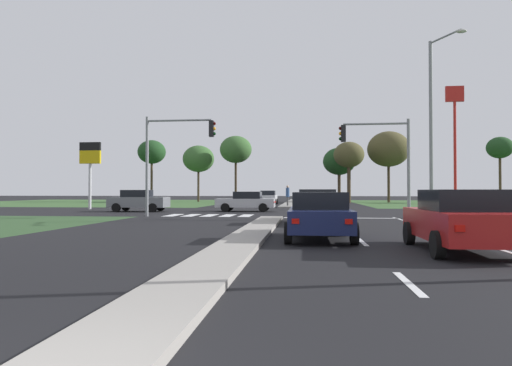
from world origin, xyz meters
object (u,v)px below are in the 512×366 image
Objects in this scene: car_grey_fifth at (138,201)px; car_red_sixth at (459,220)px; car_silver_third at (246,201)px; traffic_signal_near_right at (383,151)px; fastfood_pole_sign at (455,119)px; treeline_sixth at (388,149)px; traffic_signal_near_left at (171,148)px; treeline_near at (152,152)px; street_lamp_second at (434,119)px; car_navy_fourth at (320,215)px; car_white_second at (268,197)px; treeline_seventh at (500,148)px; treeline_third at (236,150)px; treeline_fourth at (349,155)px; fuel_price_totem at (90,160)px; treeline_fifth at (339,162)px; pedestrian_at_median at (288,193)px; car_beige_near at (317,206)px; treeline_second at (198,159)px.

car_grey_fifth is 0.98× the size of car_red_sixth.
traffic_signal_near_right reaches higher than car_silver_third.
fastfood_pole_sign reaches higher than car_grey_fifth.
car_grey_fifth is at bearing -128.86° from treeline_sixth.
traffic_signal_near_left is 38.71m from treeline_near.
treeline_sixth is (32.79, -1.06, 0.01)m from treeline_near.
street_lamp_second is (2.69, -0.27, 1.73)m from traffic_signal_near_right.
street_lamp_second is (6.64, 11.46, 4.77)m from car_navy_fourth.
car_white_second is at bearing 173.27° from fastfood_pole_sign.
traffic_signal_near_right is 40.43m from treeline_seventh.
treeline_third reaches higher than car_navy_fourth.
fuel_price_totem is at bearing -137.92° from treeline_fourth.
car_white_second is 0.34× the size of fastfood_pole_sign.
car_grey_fifth is 0.76× the size of fuel_price_totem.
car_navy_fourth is at bearing 35.50° from car_grey_fifth.
treeline_fifth is at bearing 89.14° from car_red_sixth.
traffic_signal_near_left is at bearing -87.62° from treeline_third.
street_lamp_second is at bearing 114.68° from car_white_second.
car_white_second is at bearing 65.06° from pedestrian_at_median.
treeline_seventh is at bearing -1.13° from treeline_sixth.
traffic_signal_near_left is 32.21m from fastfood_pole_sign.
car_navy_fourth is 21.89m from car_grey_fifth.
treeline_fifth is at bearing 175.73° from treeline_seventh.
treeline_sixth is at bearing 141.14° from car_grey_fifth.
car_beige_near is at bearing -38.36° from fuel_price_totem.
car_silver_third is 0.51× the size of treeline_seventh.
pedestrian_at_median is at bearing -107.65° from treeline_fifth.
car_navy_fourth is (4.57, -35.85, -0.03)m from car_white_second.
car_red_sixth is at bearing -98.26° from treeline_sixth.
treeline_second is at bearing 110.58° from car_red_sixth.
car_silver_third is 0.77× the size of fuel_price_totem.
car_white_second is 0.70× the size of traffic_signal_near_left.
fastfood_pole_sign reaches higher than car_navy_fourth.
treeline_fifth is at bearing 84.31° from car_beige_near.
car_red_sixth is 0.47× the size of treeline_sixth.
car_silver_third is at bearing -107.20° from treeline_fifth.
car_beige_near is at bearing 89.15° from car_navy_fourth.
car_grey_fifth is at bearing 159.93° from traffic_signal_near_right.
car_silver_third is 22.82m from car_red_sixth.
treeline_fifth is (16.89, 30.11, 4.73)m from car_grey_fifth.
car_white_second is at bearing 101.80° from car_red_sixth.
traffic_signal_near_left is (-3.58, -7.14, 3.31)m from car_silver_third.
car_beige_near is 43.98m from treeline_second.
car_beige_near is at bearing -61.25° from treeline_near.
treeline_second reaches higher than car_navy_fourth.
treeline_fifth reaches higher than car_grey_fifth.
car_red_sixth is 0.57× the size of treeline_fourth.
treeline_fifth reaches higher than car_silver_third.
treeline_near is 32.81m from treeline_sixth.
treeline_near is 27.71m from treeline_fourth.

